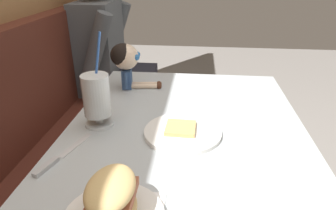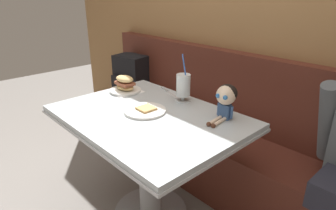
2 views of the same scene
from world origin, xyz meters
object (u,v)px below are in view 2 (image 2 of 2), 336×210
(sandwich_plate, at_px, (125,85))
(toast_plate, at_px, (145,110))
(milkshake_glass, at_px, (183,87))
(butter_knife, at_px, (167,91))
(backpack, at_px, (130,73))
(seated_doll, at_px, (226,97))

(sandwich_plate, bearing_deg, toast_plate, -18.06)
(milkshake_glass, distance_m, sandwich_plate, 0.45)
(sandwich_plate, height_order, butter_knife, sandwich_plate)
(butter_knife, bearing_deg, sandwich_plate, -131.18)
(milkshake_glass, relative_size, butter_knife, 1.37)
(toast_plate, relative_size, sandwich_plate, 1.14)
(sandwich_plate, bearing_deg, backpack, 141.56)
(milkshake_glass, relative_size, sandwich_plate, 1.43)
(backpack, bearing_deg, toast_plate, -31.46)
(toast_plate, distance_m, seated_doll, 0.48)
(butter_knife, height_order, backpack, backpack)
(seated_doll, bearing_deg, milkshake_glass, 176.98)
(milkshake_glass, xyz_separation_m, seated_doll, (0.34, -0.02, 0.03))
(toast_plate, height_order, sandwich_plate, sandwich_plate)
(toast_plate, relative_size, seated_doll, 1.11)
(sandwich_plate, relative_size, seated_doll, 0.98)
(milkshake_glass, distance_m, backpack, 1.07)
(toast_plate, xyz_separation_m, butter_knife, (-0.18, 0.34, -0.00))
(backpack, bearing_deg, seated_doll, -13.59)
(toast_plate, distance_m, milkshake_glass, 0.30)
(butter_knife, xyz_separation_m, backpack, (-0.79, 0.25, -0.09))
(seated_doll, bearing_deg, backpack, 166.41)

